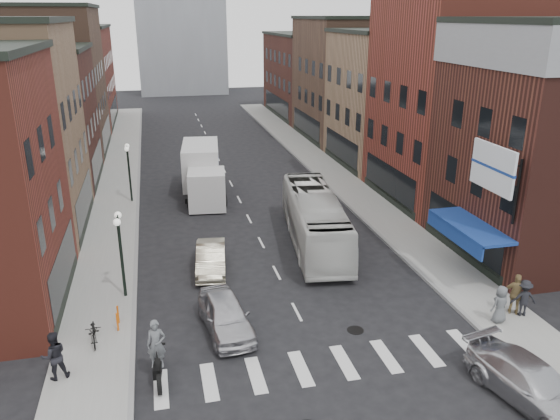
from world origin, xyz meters
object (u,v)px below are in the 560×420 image
object	(u,v)px
ped_right_c	(500,304)
sedan_left_far	(211,258)
bike_rack	(118,318)
ped_right_b	(516,294)
box_truck	(203,173)
motorcycle_rider	(157,353)
streetlamp_near	(120,240)
billboard_sign	(494,169)
parked_bicycle	(94,332)
ped_left_solo	(54,356)
sedan_left_near	(226,315)
streetlamp_far	(128,162)
transit_bus	(315,219)
ped_right_a	(524,298)
curb_car	(531,383)

from	to	relation	value
ped_right_c	sedan_left_far	bearing A→B (deg)	-47.74
bike_rack	ped_right_b	xyz separation A→B (m)	(16.68, -2.80, 0.53)
box_truck	ped_right_b	distance (m)	22.91
box_truck	motorcycle_rider	xyz separation A→B (m)	(-3.66, -20.79, -0.64)
streetlamp_near	billboard_sign	bearing A→B (deg)	-12.35
parked_bicycle	ped_left_solo	world-z (taller)	ped_left_solo
sedan_left_near	sedan_left_far	world-z (taller)	sedan_left_near
sedan_left_far	ped_right_b	world-z (taller)	ped_right_b
sedan_left_far	parked_bicycle	distance (m)	7.70
streetlamp_far	box_truck	world-z (taller)	streetlamp_far
transit_bus	parked_bicycle	size ratio (longest dim) A/B	6.38
ped_right_a	sedan_left_near	bearing A→B (deg)	4.86
motorcycle_rider	sedan_left_far	size ratio (longest dim) A/B	0.59
billboard_sign	ped_right_a	bearing A→B (deg)	-71.36
streetlamp_far	ped_right_c	bearing A→B (deg)	-52.29
box_truck	sedan_left_far	size ratio (longest dim) A/B	2.04
streetlamp_near	bike_rack	bearing A→B (deg)	-94.24
curb_car	ped_left_solo	world-z (taller)	ped_left_solo
transit_bus	ped_right_c	distance (m)	11.31
parked_bicycle	ped_right_b	distance (m)	17.65
parked_bicycle	ped_right_b	size ratio (longest dim) A/B	0.91
sedan_left_far	ped_right_b	size ratio (longest dim) A/B	2.24
sedan_left_near	curb_car	xyz separation A→B (m)	(9.42, -6.67, -0.03)
curb_car	ped_right_a	size ratio (longest dim) A/B	2.97
motorcycle_rider	transit_bus	size ratio (longest dim) A/B	0.23
streetlamp_far	sedan_left_far	size ratio (longest dim) A/B	0.99
motorcycle_rider	ped_right_a	distance (m)	15.38
ped_right_c	billboard_sign	bearing A→B (deg)	-115.39
box_truck	ped_left_solo	size ratio (longest dim) A/B	4.63
sedan_left_far	ped_right_b	distance (m)	14.41
streetlamp_far	ped_right_c	world-z (taller)	streetlamp_far
bike_rack	parked_bicycle	world-z (taller)	parked_bicycle
billboard_sign	streetlamp_near	bearing A→B (deg)	167.65
transit_bus	curb_car	world-z (taller)	transit_bus
sedan_left_near	parked_bicycle	distance (m)	5.21
box_truck	sedan_left_near	xyz separation A→B (m)	(-0.87, -18.10, -1.04)
sedan_left_far	ped_right_b	xyz separation A→B (m)	(12.29, -7.50, 0.39)
ped_right_c	box_truck	bearing A→B (deg)	-75.29
box_truck	ped_left_solo	world-z (taller)	box_truck
curb_car	parked_bicycle	world-z (taller)	curb_car
ped_left_solo	ped_right_b	size ratio (longest dim) A/B	0.99
ped_right_a	ped_right_c	distance (m)	1.33
streetlamp_far	motorcycle_rider	xyz separation A→B (m)	(1.36, -20.47, -1.77)
ped_right_b	billboard_sign	bearing A→B (deg)	-42.45
sedan_left_far	ped_left_solo	bearing A→B (deg)	-122.56
streetlamp_near	streetlamp_far	world-z (taller)	same
ped_left_solo	ped_right_b	world-z (taller)	ped_right_b
billboard_sign	streetlamp_far	world-z (taller)	billboard_sign
bike_rack	streetlamp_near	bearing A→B (deg)	85.76
sedan_left_far	ped_right_a	size ratio (longest dim) A/B	2.52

